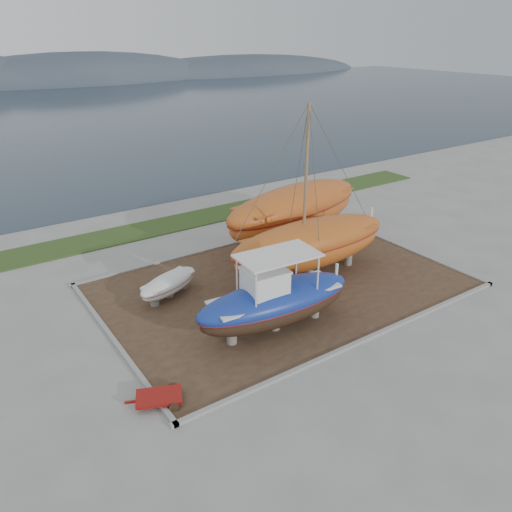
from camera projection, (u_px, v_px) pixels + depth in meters
ground at (333, 319)px, 23.21m from camera, size 140.00×140.00×0.00m
dirt_patch at (282, 285)px, 26.20m from camera, size 18.00×12.00×0.06m
curb_frame at (282, 285)px, 26.18m from camera, size 18.60×12.60×0.15m
grass_strip at (183, 221)px, 34.85m from camera, size 44.00×3.00×0.08m
sea at (22, 117)px, 75.87m from camera, size 260.00×100.00×0.04m
blue_caique at (275, 293)px, 21.60m from camera, size 7.68×2.88×3.63m
white_dinghy at (169, 286)px, 24.88m from camera, size 3.93×2.71×1.11m
orange_sailboat at (313, 195)px, 25.21m from camera, size 9.73×3.20×9.17m
orange_bare_hull at (295, 215)px, 30.77m from camera, size 11.15×4.92×3.53m
red_trailer at (159, 399)px, 17.94m from camera, size 2.73×2.09×0.35m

